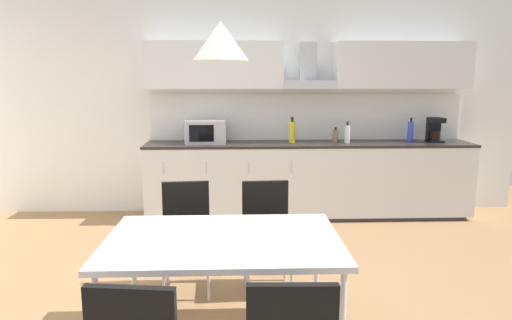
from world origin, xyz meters
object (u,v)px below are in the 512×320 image
Objects in this scene: microwave at (206,132)px; bottle_white at (347,134)px; pendant_lamp at (221,41)px; dining_table at (223,244)px; chair_far_right at (266,224)px; coffee_maker at (434,130)px; bottle_yellow at (292,132)px; chair_far_left at (186,225)px; bottle_blue at (410,131)px; bottle_brown at (335,136)px.

microwave reaches higher than bottle_white.
bottle_white is at bearing 62.98° from pendant_lamp.
dining_table is at bearing -83.90° from microwave.
dining_table is at bearing -110.40° from chair_far_right.
coffee_maker is (2.81, 0.03, 0.01)m from microwave.
bottle_yellow is at bearing 0.17° from microwave.
bottle_white is at bearing 47.67° from chair_far_left.
pendant_lamp reaches higher than chair_far_left.
bottle_blue is (1.48, 0.05, -0.01)m from bottle_yellow.
bottle_yellow is (-0.67, 0.04, 0.02)m from bottle_white.
bottle_white is at bearing -176.78° from coffee_maker.
coffee_maker is 1.60× the size of bottle_brown.
coffee_maker is 3.51m from chair_far_left.
bottle_blue is (-0.29, 0.03, -0.02)m from coffee_maker.
bottle_brown reaches higher than chair_far_right.
bottle_yellow is 0.36× the size of chair_far_left.
bottle_yellow is at bearing 61.17° from chair_far_left.
coffee_maker is 0.21× the size of dining_table.
coffee_maker is 3.88m from pendant_lamp.
bottle_yellow is at bearing 75.16° from dining_table.
coffee_maker is at bearing 3.22° from bottle_white.
microwave is 1.58m from bottle_brown.
coffee_maker is 0.29m from bottle_blue.
bottle_yellow reaches higher than bottle_white.
microwave is 1.71m from bottle_white.
bottle_yellow reaches higher than bottle_brown.
bottle_yellow is (-1.77, -0.02, -0.02)m from coffee_maker.
chair_far_left is (-0.33, 0.86, -0.16)m from dining_table.
microwave is 1.62× the size of bottle_blue.
chair_far_left is (-1.74, -1.91, -0.51)m from bottle_white.
bottle_white is 3.23m from pendant_lamp.
coffee_maker reaches higher than microwave.
pendant_lamp is at bearing -117.02° from bottle_white.
pendant_lamp is (-2.51, -2.83, 0.83)m from coffee_maker.
coffee_maker reaches higher than bottle_brown.
chair_far_right is at bearing -102.30° from bottle_yellow.
bottle_yellow reaches higher than coffee_maker.
bottle_blue is at bearing 3.17° from bottle_brown.
coffee_maker is at bearing 48.43° from dining_table.
microwave is at bearing 89.12° from chair_far_left.
bottle_blue is 3.64m from dining_table.
bottle_white is 0.30× the size of chair_far_left.
chair_far_left is at bearing -145.20° from coffee_maker.
coffee_maker reaches higher than bottle_blue.
chair_far_left and chair_far_right have the same top height.
dining_table is 4.49× the size of pendant_lamp.
pendant_lamp is at bearing -83.90° from microwave.
chair_far_right is (0.32, 0.86, -0.16)m from dining_table.
bottle_brown is (-1.24, -0.03, -0.07)m from coffee_maker.
bottle_blue reaches higher than dining_table.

